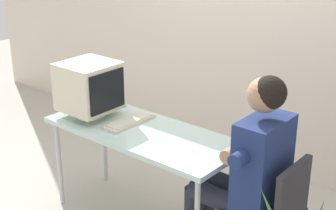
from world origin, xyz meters
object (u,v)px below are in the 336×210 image
Objects in this scene: crt_monitor at (89,87)px; keyboard at (129,122)px; desk at (143,137)px; person_seated at (247,166)px.

keyboard is (0.34, 0.08, -0.22)m from crt_monitor.
desk is 3.47× the size of keyboard.
keyboard reaches higher than desk.
keyboard is at bearing 12.64° from crt_monitor.
crt_monitor reaches higher than keyboard.
desk is 1.10× the size of person_seated.
person_seated reaches higher than desk.
person_seated is (1.34, 0.09, -0.25)m from crt_monitor.
crt_monitor is 0.41m from keyboard.
crt_monitor is 0.99× the size of keyboard.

